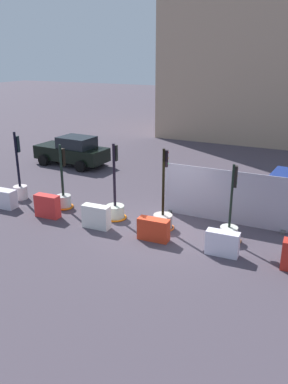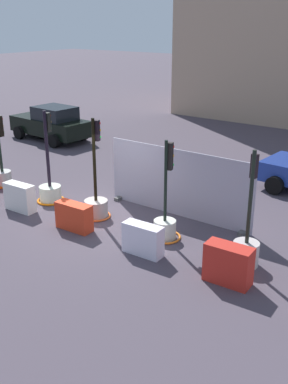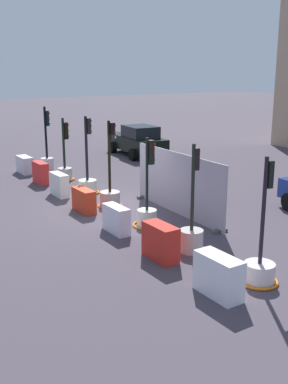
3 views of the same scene
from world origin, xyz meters
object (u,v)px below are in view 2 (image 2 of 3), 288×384
(traffic_light_3, at_px, (96,203))
(traffic_light_5, at_px, (246,246))
(car_black_sedan, at_px, (51,123))
(traffic_light_2, at_px, (50,189))
(construction_barrier_3, at_px, (74,217))
(traffic_light_1, at_px, (3,173))
(construction_barrier_4, at_px, (143,239))
(construction_barrier_5, at_px, (228,264))
(traffic_light_4, at_px, (165,222))
(construction_barrier_2, at_px, (20,197))

(traffic_light_3, distance_m, traffic_light_5, 4.78)
(car_black_sedan, bearing_deg, traffic_light_2, -43.37)
(construction_barrier_3, height_order, car_black_sedan, car_black_sedan)
(traffic_light_5, bearing_deg, traffic_light_1, 179.20)
(construction_barrier_3, height_order, construction_barrier_4, construction_barrier_4)
(construction_barrier_3, bearing_deg, traffic_light_2, 153.09)
(construction_barrier_5, bearing_deg, traffic_light_2, 171.26)
(construction_barrier_3, xyz_separation_m, car_black_sedan, (-8.07, 6.70, 0.42))
(traffic_light_3, relative_size, construction_barrier_4, 2.81)
(traffic_light_5, bearing_deg, construction_barrier_4, -156.12)
(traffic_light_1, distance_m, traffic_light_4, 6.91)
(traffic_light_5, height_order, car_black_sedan, traffic_light_5)
(traffic_light_5, height_order, construction_barrier_5, traffic_light_5)
(traffic_light_2, bearing_deg, traffic_light_1, 178.89)
(traffic_light_4, height_order, construction_barrier_2, traffic_light_4)
(car_black_sedan, bearing_deg, traffic_light_4, -28.47)
(traffic_light_5, distance_m, car_black_sedan, 13.98)
(traffic_light_5, relative_size, construction_barrier_4, 2.70)
(construction_barrier_2, bearing_deg, traffic_light_3, 24.88)
(traffic_light_3, relative_size, traffic_light_5, 1.04)
(traffic_light_2, relative_size, construction_barrier_2, 2.81)
(traffic_light_1, distance_m, traffic_light_2, 2.47)
(traffic_light_2, relative_size, construction_barrier_3, 2.69)
(construction_barrier_4, bearing_deg, traffic_light_5, 23.88)
(traffic_light_1, bearing_deg, traffic_light_2, -1.11)
(construction_barrier_3, distance_m, construction_barrier_5, 4.70)
(traffic_light_4, height_order, construction_barrier_3, traffic_light_4)
(traffic_light_1, height_order, construction_barrier_4, traffic_light_1)
(traffic_light_3, relative_size, traffic_light_4, 1.10)
(traffic_light_3, bearing_deg, construction_barrier_3, -84.83)
(car_black_sedan, bearing_deg, construction_barrier_3, -39.70)
(traffic_light_4, distance_m, traffic_light_5, 2.36)
(traffic_light_1, relative_size, construction_barrier_2, 2.54)
(construction_barrier_5, relative_size, car_black_sedan, 0.25)
(traffic_light_5, xyz_separation_m, construction_barrier_3, (-4.68, -0.99, -0.11))
(construction_barrier_5, bearing_deg, construction_barrier_3, -179.69)
(construction_barrier_3, relative_size, construction_barrier_4, 1.03)
(traffic_light_3, bearing_deg, traffic_light_4, 0.96)
(car_black_sedan, bearing_deg, construction_barrier_4, -32.73)
(traffic_light_5, distance_m, construction_barrier_4, 2.51)
(traffic_light_3, bearing_deg, construction_barrier_5, -11.74)
(traffic_light_1, xyz_separation_m, traffic_light_5, (9.26, -0.13, 0.04))
(traffic_light_2, xyz_separation_m, traffic_light_3, (2.02, -0.05, 0.01))
(traffic_light_5, bearing_deg, construction_barrier_2, -171.92)
(traffic_light_4, xyz_separation_m, construction_barrier_2, (-4.62, -1.06, -0.03))
(traffic_light_5, xyz_separation_m, construction_barrier_4, (-2.29, -1.01, -0.10))
(construction_barrier_2, height_order, construction_barrier_5, construction_barrier_5)
(traffic_light_3, distance_m, construction_barrier_5, 4.89)
(construction_barrier_4, bearing_deg, construction_barrier_5, 1.22)
(construction_barrier_4, bearing_deg, construction_barrier_3, 179.43)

